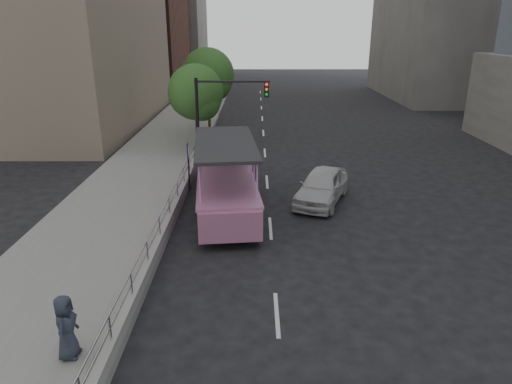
# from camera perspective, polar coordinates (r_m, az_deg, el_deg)

# --- Properties ---
(ground) EXTENTS (160.00, 160.00, 0.00)m
(ground) POSITION_cam_1_polar(r_m,az_deg,el_deg) (15.32, -1.52, -10.74)
(ground) COLOR black
(sidewalk) EXTENTS (5.50, 80.00, 0.30)m
(sidewalk) POSITION_cam_1_polar(r_m,az_deg,el_deg) (25.16, -14.18, 1.56)
(sidewalk) COLOR gray
(sidewalk) RESTS_ON ground
(kerb_wall) EXTENTS (0.24, 30.00, 0.36)m
(kerb_wall) POSITION_cam_1_polar(r_m,az_deg,el_deg) (17.21, -11.87, -5.75)
(kerb_wall) COLOR #979792
(kerb_wall) RESTS_ON sidewalk
(guardrail) EXTENTS (0.07, 22.00, 0.71)m
(guardrail) POSITION_cam_1_polar(r_m,az_deg,el_deg) (16.94, -12.03, -3.73)
(guardrail) COLOR silver
(guardrail) RESTS_ON kerb_wall
(duck_boat) EXTENTS (3.36, 10.02, 3.27)m
(duck_boat) POSITION_cam_1_polar(r_m,az_deg,el_deg) (21.21, -3.91, 1.74)
(duck_boat) COLOR black
(duck_boat) RESTS_ON ground
(car) EXTENTS (3.44, 4.95, 1.57)m
(car) POSITION_cam_1_polar(r_m,az_deg,el_deg) (21.63, 8.23, 0.74)
(car) COLOR silver
(car) RESTS_ON ground
(pedestrian_far) EXTENTS (0.54, 0.82, 1.65)m
(pedestrian_far) POSITION_cam_1_polar(r_m,az_deg,el_deg) (12.11, -22.65, -15.32)
(pedestrian_far) COLOR #272D3A
(pedestrian_far) RESTS_ON sidewalk
(parking_sign) EXTENTS (0.08, 0.56, 2.47)m
(parking_sign) POSITION_cam_1_polar(r_m,az_deg,el_deg) (22.87, -8.46, 3.88)
(parking_sign) COLOR black
(parking_sign) RESTS_ON ground
(traffic_signal) EXTENTS (4.20, 0.32, 5.20)m
(traffic_signal) POSITION_cam_1_polar(r_m,az_deg,el_deg) (26.11, -4.73, 10.34)
(traffic_signal) COLOR black
(traffic_signal) RESTS_ON ground
(street_tree_near) EXTENTS (3.52, 3.52, 5.72)m
(street_tree_near) POSITION_cam_1_polar(r_m,az_deg,el_deg) (29.60, -7.38, 12.00)
(street_tree_near) COLOR #362718
(street_tree_near) RESTS_ON ground
(street_tree_far) EXTENTS (3.97, 3.97, 6.45)m
(street_tree_far) POSITION_cam_1_polar(r_m,az_deg,el_deg) (35.45, -5.89, 14.13)
(street_tree_far) COLOR #362718
(street_tree_far) RESTS_ON ground
(midrise_stone_b) EXTENTS (16.00, 14.00, 20.00)m
(midrise_stone_b) POSITION_cam_1_polar(r_m,az_deg,el_deg) (78.93, -12.92, 21.03)
(midrise_stone_b) COLOR gray
(midrise_stone_b) RESTS_ON ground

